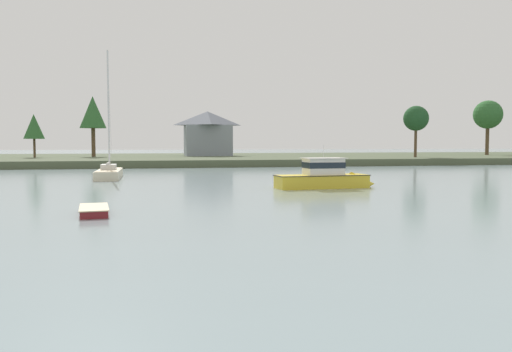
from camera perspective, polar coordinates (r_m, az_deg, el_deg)
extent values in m
cube|color=#4C563D|center=(100.89, -4.24, 1.94)|extent=(239.15, 50.67, 1.08)
cube|color=beige|center=(54.70, -15.90, -0.11)|extent=(2.26, 9.09, 1.48)
cube|color=#CCB78E|center=(54.66, -15.92, 0.69)|extent=(1.99, 8.54, 0.04)
cube|color=silver|center=(54.19, -15.96, 0.97)|extent=(1.44, 2.00, 0.55)
cylinder|color=silver|center=(55.42, -15.97, 7.02)|extent=(0.18, 0.18, 12.12)
cylinder|color=silver|center=(53.54, -16.02, 1.34)|extent=(0.15, 3.64, 0.15)
cylinder|color=silver|center=(53.54, -16.02, 1.39)|extent=(0.14, 3.27, 0.14)
cylinder|color=#999999|center=(57.23, -15.83, 6.88)|extent=(0.02, 3.65, 12.08)
cube|color=gold|center=(41.71, 7.26, -0.99)|extent=(7.54, 2.78, 1.65)
cone|color=gold|center=(43.29, 11.76, -0.87)|extent=(2.21, 2.15, 2.00)
cube|color=black|center=(41.65, 7.27, 0.09)|extent=(7.69, 2.88, 0.05)
cube|color=silver|center=(41.67, 7.45, 1.03)|extent=(3.12, 2.00, 1.30)
cube|color=#19232D|center=(41.66, 7.45, 1.21)|extent=(3.18, 2.04, 0.47)
cube|color=beige|center=(41.64, 7.46, 1.96)|extent=(3.50, 2.31, 0.06)
cylinder|color=silver|center=(41.63, 7.46, 2.72)|extent=(0.03, 0.03, 1.04)
cube|color=maroon|center=(27.41, -17.46, -3.85)|extent=(1.65, 3.45, 0.53)
cube|color=#C6B289|center=(27.38, -17.47, -3.30)|extent=(1.76, 3.60, 0.05)
cube|color=tan|center=(27.38, -17.47, -3.38)|extent=(1.15, 0.20, 0.03)
cylinder|color=brown|center=(98.92, -17.53, 4.50)|extent=(0.70, 0.70, 8.43)
cone|color=#2D602D|center=(99.06, -17.58, 6.74)|extent=(4.72, 4.72, 5.77)
cylinder|color=brown|center=(94.49, 17.21, 3.75)|extent=(0.48, 0.48, 5.80)
sphere|color=#1E4723|center=(94.59, 17.25, 6.10)|extent=(4.35, 4.35, 4.35)
cylinder|color=brown|center=(117.37, 24.17, 3.85)|extent=(0.72, 0.72, 7.03)
sphere|color=#2D602D|center=(117.51, 24.24, 6.20)|extent=(5.84, 5.84, 5.84)
cylinder|color=brown|center=(96.89, -23.28, 3.44)|extent=(0.39, 0.39, 5.24)
cone|color=#2D602D|center=(96.93, -23.32, 5.05)|extent=(3.47, 3.47, 4.24)
cube|color=gray|center=(101.94, -5.37, 3.93)|extent=(8.77, 8.35, 5.95)
pyramid|color=#565B66|center=(102.05, -5.38, 6.36)|extent=(9.47, 9.01, 2.71)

